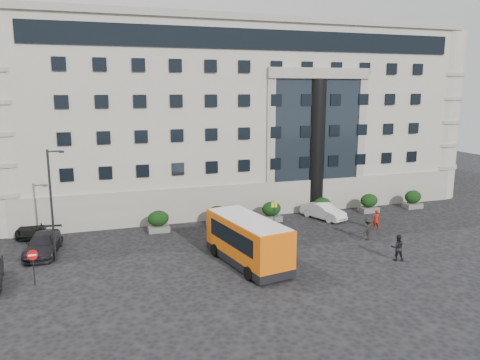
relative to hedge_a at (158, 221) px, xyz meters
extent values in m
plane|color=black|center=(4.00, -7.80, -0.93)|extent=(120.00, 120.00, 0.00)
cube|color=#A19C8E|center=(10.00, 14.20, 8.07)|extent=(44.00, 24.00, 18.00)
cylinder|color=black|center=(16.00, 2.50, 5.57)|extent=(1.80, 1.80, 13.00)
cube|color=#52524F|center=(0.00, 0.00, -0.68)|extent=(1.80, 1.20, 0.50)
ellipsoid|color=black|center=(0.00, 0.00, 0.24)|extent=(1.80, 1.26, 1.34)
cube|color=#52524F|center=(5.20, 0.00, -0.68)|extent=(1.80, 1.20, 0.50)
ellipsoid|color=black|center=(5.20, 0.00, 0.24)|extent=(1.80, 1.26, 1.34)
cube|color=#52524F|center=(10.40, 0.00, -0.68)|extent=(1.80, 1.20, 0.50)
ellipsoid|color=black|center=(10.40, 0.00, 0.24)|extent=(1.80, 1.26, 1.34)
cube|color=#52524F|center=(15.60, 0.00, -0.68)|extent=(1.80, 1.20, 0.50)
ellipsoid|color=black|center=(15.60, 0.00, 0.24)|extent=(1.80, 1.26, 1.34)
cube|color=#52524F|center=(20.80, 0.00, -0.68)|extent=(1.80, 1.20, 0.50)
ellipsoid|color=black|center=(20.80, 0.00, 0.24)|extent=(1.80, 1.26, 1.34)
cube|color=#52524F|center=(26.00, 0.00, -0.68)|extent=(1.80, 1.20, 0.50)
ellipsoid|color=black|center=(26.00, 0.00, 0.24)|extent=(1.80, 1.26, 1.34)
cylinder|color=#262628|center=(-8.00, -4.80, 3.07)|extent=(0.16, 0.16, 8.00)
cylinder|color=#262628|center=(-7.55, -4.80, 6.92)|extent=(0.90, 0.12, 0.12)
cube|color=black|center=(-7.10, -4.80, 6.87)|extent=(0.35, 0.18, 0.14)
cylinder|color=#262628|center=(9.50, -2.80, 0.32)|extent=(0.08, 0.08, 2.50)
cube|color=yellow|center=(9.50, -2.80, 1.37)|extent=(0.50, 0.06, 0.45)
cylinder|color=#262628|center=(-9.00, -8.80, 0.17)|extent=(0.08, 0.08, 2.20)
cylinder|color=red|center=(-9.00, -8.86, 1.07)|extent=(0.64, 0.05, 0.64)
cube|color=white|center=(-9.00, -8.90, 1.07)|extent=(0.45, 0.04, 0.10)
cube|color=#DE5C0A|center=(4.78, -9.51, 0.97)|extent=(4.04, 8.18, 2.69)
cube|color=black|center=(4.78, -9.51, -0.48)|extent=(4.08, 8.22, 0.55)
cube|color=black|center=(4.78, -9.51, 1.25)|extent=(3.79, 6.49, 1.17)
cube|color=silver|center=(4.78, -9.51, 2.26)|extent=(3.83, 7.77, 0.18)
cylinder|color=black|center=(3.91, -12.21, -0.48)|extent=(0.44, 0.94, 0.90)
cylinder|color=black|center=(6.55, -11.74, -0.48)|extent=(0.44, 0.94, 0.90)
cylinder|color=black|center=(3.01, -7.29, -0.48)|extent=(0.44, 0.94, 0.90)
cylinder|color=black|center=(5.65, -6.81, -0.48)|extent=(0.44, 0.94, 0.90)
cube|color=#9C180B|center=(-13.11, 6.48, 0.23)|extent=(2.53, 2.10, 1.71)
cube|color=black|center=(-12.94, 5.80, 0.58)|extent=(1.88, 0.58, 0.80)
cylinder|color=black|center=(-12.06, 6.85, -0.51)|extent=(0.46, 0.88, 0.84)
cylinder|color=black|center=(-12.87, 10.06, -0.51)|extent=(0.46, 0.88, 0.84)
imported|color=black|center=(-8.91, -2.88, -0.16)|extent=(2.80, 5.50, 1.53)
imported|color=black|center=(-10.10, 2.45, -0.26)|extent=(2.56, 4.95, 1.33)
imported|color=silver|center=(15.32, -0.80, -0.17)|extent=(3.14, 4.85, 1.51)
imported|color=maroon|center=(18.00, -5.35, -0.04)|extent=(0.75, 0.62, 1.77)
imported|color=black|center=(15.14, -12.16, 0.01)|extent=(1.12, 1.02, 1.89)
imported|color=black|center=(15.74, -7.48, -0.01)|extent=(1.36, 1.23, 1.83)
camera|label=1|loc=(-5.39, -38.75, 11.09)|focal=35.00mm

